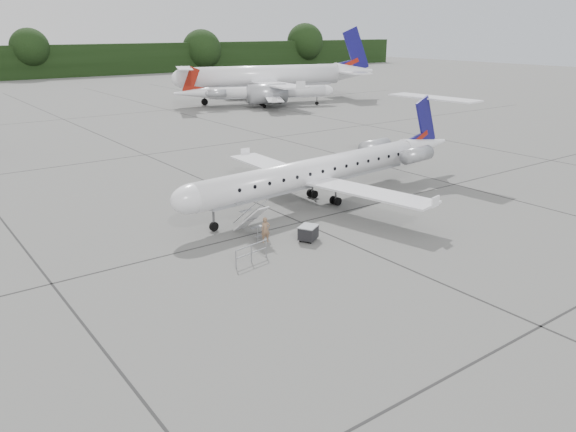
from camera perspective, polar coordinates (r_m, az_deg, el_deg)
ground at (r=35.98m, az=11.93°, el=-1.39°), size 320.00×320.00×0.00m
main_regional_jet at (r=39.68m, az=2.78°, el=5.86°), size 27.41×20.81×6.64m
airstair at (r=33.94m, az=-3.79°, el=-0.37°), size 1.06×2.56×2.08m
passenger at (r=33.00m, az=-2.29°, el=-1.42°), size 0.63×0.50×1.53m
safety_railing at (r=30.30m, az=-3.74°, el=-3.86°), size 2.18×0.44×1.00m
baggage_cart at (r=33.34m, az=2.07°, el=-1.71°), size 1.42×1.34×0.97m
bg_narrowbody at (r=97.02m, az=-2.34°, el=15.03°), size 38.56×31.73×12.08m
bg_regional_right at (r=91.57m, az=-2.05°, el=13.03°), size 29.18×25.54×6.38m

